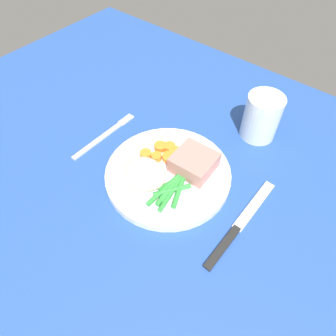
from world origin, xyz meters
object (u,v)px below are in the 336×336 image
(dinner_plate, at_px, (168,174))
(fork, at_px, (104,136))
(meat_portion, at_px, (194,162))
(water_glass, at_px, (261,120))
(knife, at_px, (240,224))

(dinner_plate, xyz_separation_m, fork, (-0.17, -0.00, -0.01))
(meat_portion, distance_m, water_glass, 0.18)
(dinner_plate, relative_size, fork, 1.39)
(dinner_plate, height_order, meat_portion, meat_portion)
(meat_portion, height_order, water_glass, water_glass)
(dinner_plate, xyz_separation_m, water_glass, (0.07, 0.21, 0.03))
(dinner_plate, distance_m, knife, 0.16)
(meat_portion, relative_size, water_glass, 0.76)
(meat_portion, xyz_separation_m, knife, (0.13, -0.04, -0.03))
(meat_portion, bearing_deg, water_glass, 76.71)
(dinner_plate, distance_m, meat_portion, 0.05)
(meat_portion, xyz_separation_m, water_glass, (0.04, 0.17, 0.01))
(dinner_plate, bearing_deg, fork, -179.14)
(dinner_plate, relative_size, water_glass, 2.46)
(meat_portion, height_order, fork, meat_portion)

